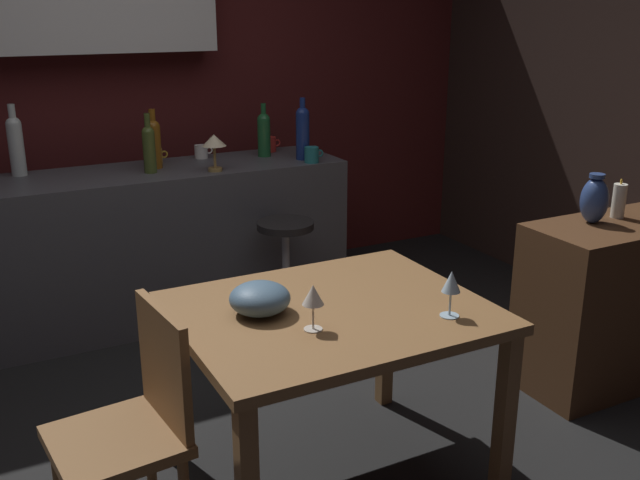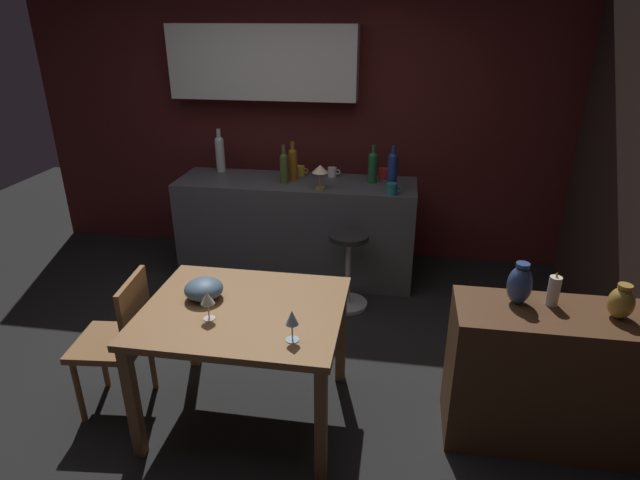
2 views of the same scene
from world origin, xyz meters
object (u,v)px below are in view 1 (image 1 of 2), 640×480
(bar_stool, at_px, (286,273))
(cup_red, at_px, (269,144))
(chair_near_window, at_px, (134,425))
(cup_white, at_px, (201,152))
(wine_bottle_clear, at_px, (16,143))
(wine_glass_right, at_px, (451,283))
(wine_bottle_amber, at_px, (154,141))
(wine_bottle_olive, at_px, (149,146))
(cup_teal, at_px, (312,155))
(wine_bottle_green, at_px, (264,132))
(dining_table, at_px, (331,331))
(counter_lamp, at_px, (214,143))
(fruit_bowl, at_px, (260,298))
(wine_bottle_cobalt, at_px, (303,131))
(sideboard_cabinet, at_px, (626,299))
(vase_ceramic_blue, at_px, (594,200))
(wine_glass_left, at_px, (313,296))
(cup_mustard, at_px, (155,156))
(pillar_candle_tall, at_px, (619,201))

(bar_stool, height_order, cup_red, cup_red)
(bar_stool, bearing_deg, chair_near_window, -130.35)
(cup_red, bearing_deg, cup_white, -179.20)
(chair_near_window, xyz_separation_m, wine_bottle_clear, (-0.08, 2.13, 0.59))
(wine_bottle_clear, xyz_separation_m, cup_white, (1.05, -0.01, -0.14))
(wine_glass_right, xyz_separation_m, wine_bottle_amber, (-0.45, 2.19, 0.19))
(chair_near_window, relative_size, wine_bottle_olive, 2.64)
(chair_near_window, xyz_separation_m, cup_teal, (1.51, 1.69, 0.46))
(chair_near_window, relative_size, wine_bottle_green, 2.68)
(dining_table, distance_m, counter_lamp, 1.75)
(fruit_bowl, xyz_separation_m, wine_bottle_clear, (-0.58, 2.01, 0.28))
(fruit_bowl, xyz_separation_m, cup_white, (0.46, 2.01, 0.14))
(wine_bottle_cobalt, bearing_deg, bar_stool, -127.67)
(bar_stool, relative_size, wine_bottle_amber, 1.91)
(sideboard_cabinet, height_order, wine_glass_right, wine_glass_right)
(wine_bottle_cobalt, distance_m, wine_bottle_olive, 0.93)
(wine_bottle_cobalt, xyz_separation_m, counter_lamp, (-0.59, -0.07, -0.02))
(dining_table, xyz_separation_m, wine_bottle_green, (0.58, 1.96, 0.40))
(wine_bottle_clear, height_order, cup_white, wine_bottle_clear)
(chair_near_window, height_order, wine_bottle_amber, wine_bottle_amber)
(chair_near_window, xyz_separation_m, counter_lamp, (0.92, 1.74, 0.57))
(sideboard_cabinet, height_order, fruit_bowl, fruit_bowl)
(bar_stool, bearing_deg, vase_ceramic_blue, -49.55)
(fruit_bowl, bearing_deg, wine_bottle_cobalt, 59.33)
(dining_table, xyz_separation_m, wine_glass_left, (-0.14, -0.14, 0.22))
(wine_glass_left, height_order, wine_bottle_green, wine_bottle_green)
(bar_stool, xyz_separation_m, cup_red, (0.22, 0.72, 0.60))
(wine_bottle_amber, distance_m, vase_ceramic_blue, 2.39)
(vase_ceramic_blue, bearing_deg, cup_mustard, 129.33)
(wine_bottle_green, distance_m, cup_white, 0.40)
(wine_glass_left, xyz_separation_m, cup_teal, (0.90, 1.79, 0.08))
(cup_red, distance_m, vase_ceramic_blue, 2.09)
(wine_glass_left, xyz_separation_m, wine_bottle_olive, (-0.03, 1.96, 0.19))
(fruit_bowl, height_order, counter_lamp, counter_lamp)
(fruit_bowl, relative_size, cup_teal, 1.83)
(cup_teal, height_order, counter_lamp, counter_lamp)
(wine_glass_right, bearing_deg, wine_bottle_cobalt, 78.46)
(wine_bottle_clear, relative_size, wine_bottle_amber, 1.16)
(wine_bottle_cobalt, distance_m, cup_red, 0.36)
(dining_table, relative_size, counter_lamp, 5.33)
(wine_bottle_olive, bearing_deg, bar_stool, -36.41)
(wine_bottle_clear, relative_size, pillar_candle_tall, 2.05)
(fruit_bowl, bearing_deg, wine_glass_left, -63.31)
(wine_glass_right, xyz_separation_m, vase_ceramic_blue, (1.14, 0.42, 0.07))
(wine_bottle_cobalt, distance_m, wine_bottle_amber, 0.88)
(wine_bottle_green, bearing_deg, wine_glass_left, -109.08)
(wine_bottle_olive, relative_size, cup_white, 2.91)
(sideboard_cabinet, distance_m, chair_near_window, 2.46)
(wine_glass_right, distance_m, wine_bottle_clear, 2.63)
(sideboard_cabinet, height_order, pillar_candle_tall, pillar_candle_tall)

